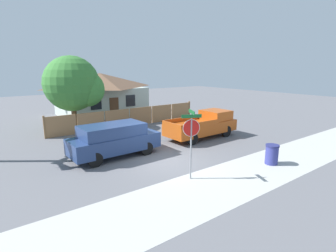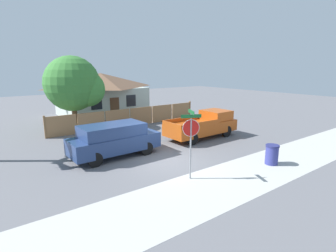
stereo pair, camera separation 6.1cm
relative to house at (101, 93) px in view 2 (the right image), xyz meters
The scene contains 9 objects.
ground_plane 15.40m from the house, 100.80° to the right, with size 80.00×80.00×0.00m, color slate.
sidewalk_strip 18.92m from the house, 98.74° to the right, with size 36.00×3.20×0.01m.
wooden_fence 6.77m from the house, 93.23° to the right, with size 13.04×0.12×1.57m.
house is the anchor object (origin of this frame).
oak_tree 6.43m from the house, 129.81° to the right, with size 4.43×4.21×5.62m.
red_suv 13.65m from the house, 110.04° to the right, with size 4.81×1.98×1.80m.
orange_pickup 12.99m from the house, 81.13° to the right, with size 5.23×2.06×1.78m.
stop_sign 17.72m from the house, 100.73° to the right, with size 0.80×0.72×3.01m.
trash_bin 18.61m from the house, 86.53° to the right, with size 0.66×0.66×0.99m.
Camera 2 is at (-7.53, -10.39, 4.72)m, focal length 28.00 mm.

